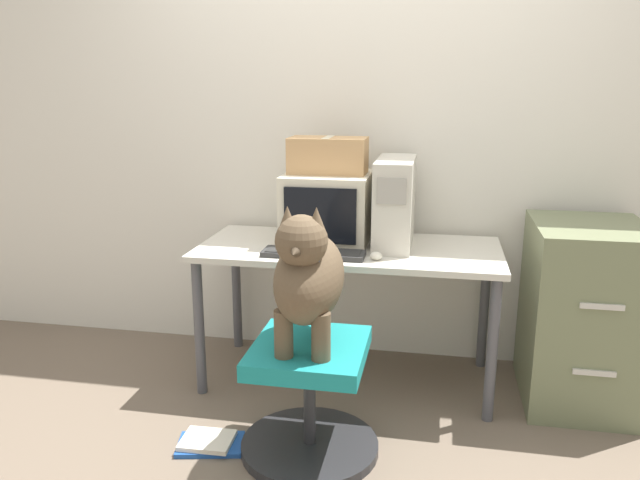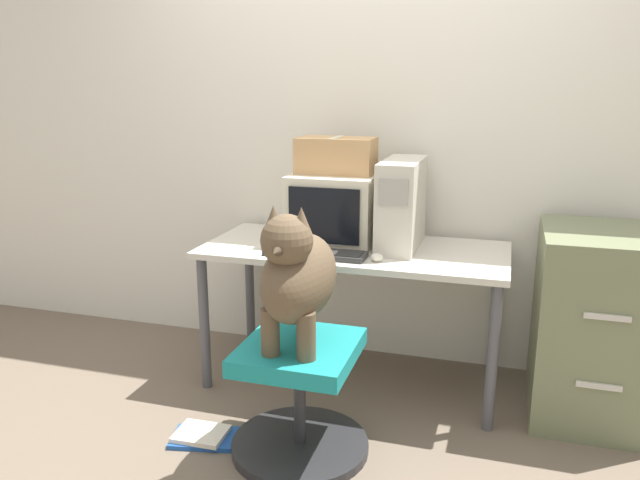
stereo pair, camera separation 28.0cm
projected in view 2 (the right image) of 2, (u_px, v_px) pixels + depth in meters
name	position (u px, v px, depth m)	size (l,w,h in m)	color
ground_plane	(335.00, 411.00, 2.93)	(12.00, 12.00, 0.00)	#6B5B4C
wall_back	(374.00, 121.00, 3.29)	(8.00, 0.05, 2.60)	silver
desk	(354.00, 263.00, 3.08)	(1.48, 0.67, 0.71)	beige
crt_monitor	(336.00, 207.00, 3.15)	(0.43, 0.43, 0.34)	beige
pc_tower	(401.00, 204.00, 3.02)	(0.18, 0.47, 0.43)	beige
keyboard	(315.00, 253.00, 2.91)	(0.48, 0.14, 0.03)	#2D2D2D
computer_mouse	(377.00, 258.00, 2.81)	(0.06, 0.05, 0.04)	beige
office_chair	(300.00, 396.00, 2.56)	(0.58, 0.58, 0.48)	#262628
dog	(297.00, 274.00, 2.42)	(0.26, 0.54, 0.59)	brown
filing_cabinet	(594.00, 324.00, 2.83)	(0.51, 0.63, 0.87)	#6B7251
cardboard_box	(336.00, 156.00, 3.09)	(0.38, 0.21, 0.18)	tan
book_stack_floor	(203.00, 436.00, 2.69)	(0.31, 0.23, 0.04)	#1E4C9E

